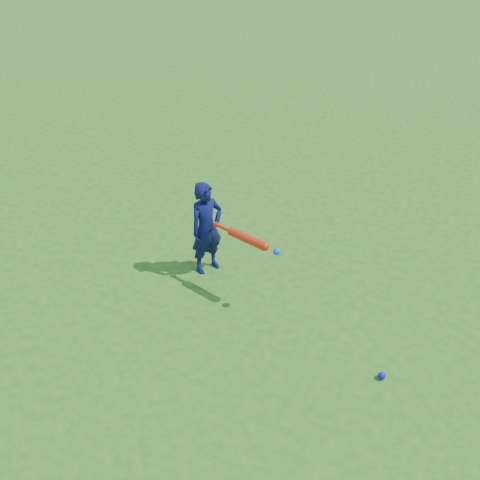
{
  "coord_description": "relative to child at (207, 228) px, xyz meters",
  "views": [
    {
      "loc": [
        2.91,
        -4.82,
        3.96
      ],
      "look_at": [
        0.62,
        -0.51,
        0.63
      ],
      "focal_mm": 40.0,
      "sensor_mm": 36.0,
      "label": 1
    }
  ],
  "objects": [
    {
      "name": "ground_ball_blue",
      "position": [
        2.35,
        -0.72,
        -0.55
      ],
      "size": [
        0.07,
        0.07,
        0.07
      ],
      "primitive_type": "sphere",
      "color": "#0F0CD3",
      "rests_on": "ground"
    },
    {
      "name": "ground",
      "position": [
        -0.13,
        0.41,
        -0.58
      ],
      "size": [
        80.0,
        80.0,
        0.0
      ],
      "primitive_type": "plane",
      "color": "#2B6518",
      "rests_on": "ground"
    },
    {
      "name": "child",
      "position": [
        0.0,
        0.0,
        0.0
      ],
      "size": [
        0.43,
        0.5,
        1.16
      ],
      "primitive_type": "imported",
      "rotation": [
        0.0,
        0.0,
        1.15
      ],
      "color": "#0E1044",
      "rests_on": "ground"
    },
    {
      "name": "bat_swing",
      "position": [
        0.66,
        -0.19,
        0.16
      ],
      "size": [
        0.87,
        0.23,
        0.1
      ],
      "rotation": [
        0.0,
        0.0,
        -0.19
      ],
      "color": "red",
      "rests_on": "ground"
    }
  ]
}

